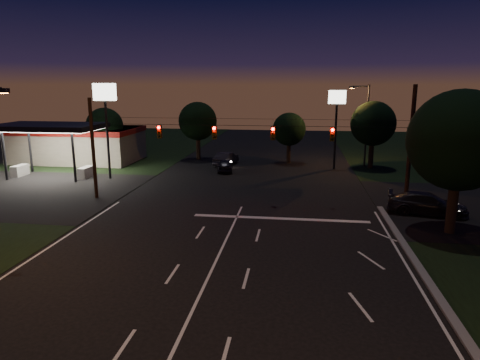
% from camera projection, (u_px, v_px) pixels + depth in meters
% --- Properties ---
extents(ground, '(140.00, 140.00, 0.00)m').
position_uv_depth(ground, '(199.00, 296.00, 18.56)').
color(ground, black).
rests_on(ground, ground).
extents(cross_street_left, '(20.00, 16.00, 0.02)m').
position_uv_depth(cross_street_left, '(14.00, 192.00, 36.67)').
color(cross_street_left, black).
rests_on(cross_street_left, ground).
extents(stop_bar, '(12.00, 0.50, 0.01)m').
position_uv_depth(stop_bar, '(280.00, 218.00, 29.28)').
color(stop_bar, silver).
rests_on(stop_bar, ground).
extents(utility_pole_right, '(0.30, 0.30, 9.00)m').
position_uv_depth(utility_pole_right, '(405.00, 209.00, 31.48)').
color(utility_pole_right, black).
rests_on(utility_pole_right, ground).
extents(utility_pole_left, '(0.28, 0.28, 8.00)m').
position_uv_depth(utility_pole_left, '(97.00, 198.00, 34.65)').
color(utility_pole_left, black).
rests_on(utility_pole_left, ground).
extents(signal_span, '(24.00, 0.40, 1.56)m').
position_uv_depth(signal_span, '(243.00, 132.00, 31.83)').
color(signal_span, black).
rests_on(signal_span, ground).
extents(gas_station, '(14.20, 16.10, 5.25)m').
position_uv_depth(gas_station, '(76.00, 142.00, 50.31)').
color(gas_station, gray).
rests_on(gas_station, ground).
extents(pole_sign_left_near, '(2.20, 0.30, 9.10)m').
position_uv_depth(pole_sign_left_near, '(105.00, 106.00, 40.16)').
color(pole_sign_left_near, black).
rests_on(pole_sign_left_near, ground).
extents(pole_sign_right, '(1.80, 0.30, 8.40)m').
position_uv_depth(pole_sign_right, '(337.00, 111.00, 45.15)').
color(pole_sign_right, black).
rests_on(pole_sign_right, ground).
extents(street_light_right_far, '(2.20, 0.35, 9.00)m').
position_uv_depth(street_light_right_far, '(365.00, 119.00, 46.88)').
color(street_light_right_far, black).
rests_on(street_light_right_far, ground).
extents(tree_right_near, '(6.00, 6.00, 8.76)m').
position_uv_depth(tree_right_near, '(459.00, 141.00, 25.37)').
color(tree_right_near, black).
rests_on(tree_right_near, ground).
extents(tree_far_a, '(4.20, 4.20, 6.42)m').
position_uv_depth(tree_far_a, '(105.00, 127.00, 49.12)').
color(tree_far_a, black).
rests_on(tree_far_a, ground).
extents(tree_far_b, '(4.60, 4.60, 6.98)m').
position_uv_depth(tree_far_b, '(198.00, 122.00, 51.61)').
color(tree_far_b, black).
rests_on(tree_far_b, ground).
extents(tree_far_c, '(3.80, 3.80, 5.86)m').
position_uv_depth(tree_far_c, '(289.00, 130.00, 49.32)').
color(tree_far_c, black).
rests_on(tree_far_c, ground).
extents(tree_far_d, '(4.80, 4.80, 7.30)m').
position_uv_depth(tree_far_d, '(373.00, 124.00, 46.03)').
color(tree_far_d, black).
rests_on(tree_far_d, ground).
extents(tree_far_e, '(4.00, 4.00, 6.18)m').
position_uv_depth(tree_far_e, '(457.00, 134.00, 43.17)').
color(tree_far_e, black).
rests_on(tree_far_e, ground).
extents(car_oncoming_a, '(2.08, 4.02, 1.31)m').
position_uv_depth(car_oncoming_a, '(225.00, 165.00, 45.02)').
color(car_oncoming_a, black).
rests_on(car_oncoming_a, ground).
extents(car_oncoming_b, '(2.38, 4.73, 1.49)m').
position_uv_depth(car_oncoming_b, '(226.00, 159.00, 48.63)').
color(car_oncoming_b, black).
rests_on(car_oncoming_b, ground).
extents(car_cross, '(5.69, 3.18, 1.56)m').
position_uv_depth(car_cross, '(427.00, 204.00, 30.05)').
color(car_cross, black).
rests_on(car_cross, ground).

